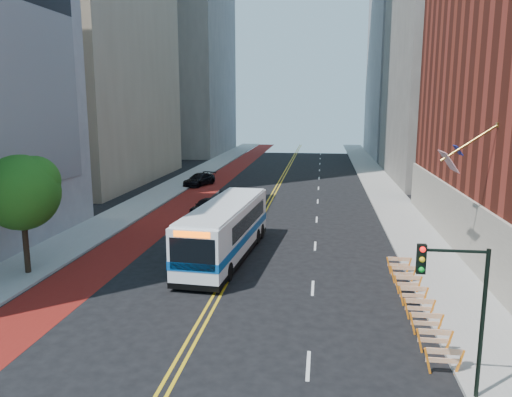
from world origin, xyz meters
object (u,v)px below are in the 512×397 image
object	(u,v)px
car_a	(206,206)
car_b	(227,198)
car_c	(199,180)
transit_bus	(226,229)
traffic_signal	(456,292)
street_tree	(22,190)

from	to	relation	value
car_a	car_b	distance (m)	3.91
car_c	car_b	bearing A→B (deg)	-44.62
transit_bus	car_a	bearing A→B (deg)	113.11
car_b	car_c	size ratio (longest dim) A/B	0.82
traffic_signal	car_c	xyz separation A→B (m)	(-18.71, 41.62, -3.00)
street_tree	car_b	world-z (taller)	street_tree
car_a	car_c	world-z (taller)	car_c
traffic_signal	car_c	bearing A→B (deg)	114.21
transit_bus	car_b	xyz separation A→B (m)	(-3.10, 16.23, -1.14)
street_tree	car_c	xyz separation A→B (m)	(1.94, 32.06, -4.19)
car_c	car_a	bearing A→B (deg)	-54.62
traffic_signal	car_c	world-z (taller)	traffic_signal
traffic_signal	street_tree	bearing A→B (deg)	155.18
transit_bus	car_c	bearing A→B (deg)	111.62
street_tree	traffic_signal	size ratio (longest dim) A/B	1.32
car_a	car_c	distance (m)	15.48
street_tree	traffic_signal	world-z (taller)	street_tree
car_c	transit_bus	bearing A→B (deg)	-53.35
car_b	transit_bus	bearing A→B (deg)	-81.78
transit_bus	car_c	distance (m)	28.70
street_tree	car_b	distance (m)	22.59
traffic_signal	car_b	xyz separation A→B (m)	(-13.26, 30.47, -3.05)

